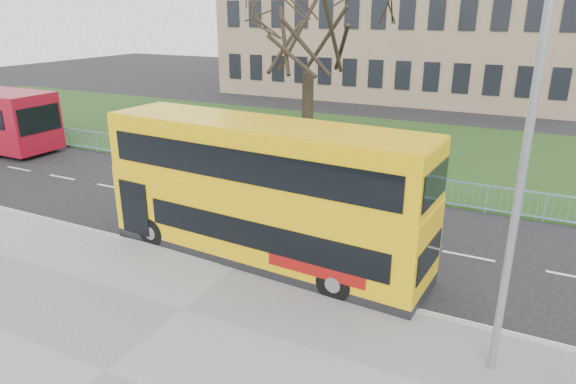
# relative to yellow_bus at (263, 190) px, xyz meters

# --- Properties ---
(ground) EXTENTS (120.00, 120.00, 0.00)m
(ground) POSITION_rel_yellow_bus_xyz_m (-0.34, 0.51, -2.27)
(ground) COLOR black
(ground) RESTS_ON ground
(pavement) EXTENTS (80.00, 10.50, 0.12)m
(pavement) POSITION_rel_yellow_bus_xyz_m (-0.34, -6.24, -2.21)
(pavement) COLOR slate
(pavement) RESTS_ON ground
(kerb) EXTENTS (80.00, 0.20, 0.14)m
(kerb) POSITION_rel_yellow_bus_xyz_m (-0.34, -1.04, -2.20)
(kerb) COLOR gray
(kerb) RESTS_ON ground
(grass_verge) EXTENTS (80.00, 15.40, 0.08)m
(grass_verge) POSITION_rel_yellow_bus_xyz_m (-0.34, 14.81, -2.23)
(grass_verge) COLOR #1C3A15
(grass_verge) RESTS_ON ground
(guard_railing) EXTENTS (40.00, 0.12, 1.10)m
(guard_railing) POSITION_rel_yellow_bus_xyz_m (-0.34, 7.11, -1.72)
(guard_railing) COLOR #7CB7DD
(guard_railing) RESTS_ON ground
(bare_tree) EXTENTS (7.31, 7.31, 10.44)m
(bare_tree) POSITION_rel_yellow_bus_xyz_m (-3.34, 10.51, 3.04)
(bare_tree) COLOR black
(bare_tree) RESTS_ON grass_verge
(civic_building) EXTENTS (30.00, 15.00, 14.00)m
(civic_building) POSITION_rel_yellow_bus_xyz_m (-5.34, 35.51, 4.73)
(civic_building) COLOR #896F57
(civic_building) RESTS_ON ground
(yellow_bus) EXTENTS (10.22, 3.08, 4.22)m
(yellow_bus) POSITION_rel_yellow_bus_xyz_m (0.00, 0.00, 0.00)
(yellow_bus) COLOR #F0BA0A
(yellow_bus) RESTS_ON ground
(street_lamp) EXTENTS (1.77, 0.33, 8.36)m
(street_lamp) POSITION_rel_yellow_bus_xyz_m (6.81, -2.48, 2.44)
(street_lamp) COLOR gray
(street_lamp) RESTS_ON pavement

